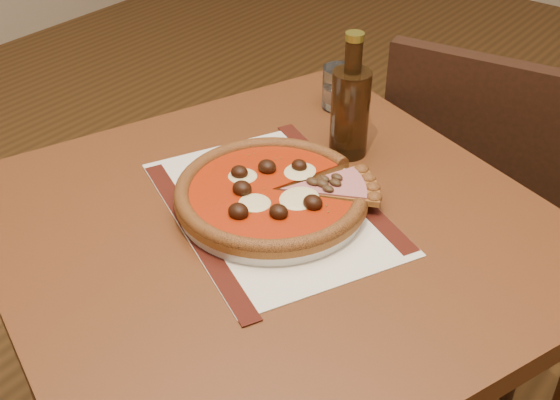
% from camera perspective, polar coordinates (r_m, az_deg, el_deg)
% --- Properties ---
extents(table, '(1.02, 1.02, 0.75)m').
position_cam_1_polar(table, '(1.13, -0.64, -5.89)').
color(table, brown).
rests_on(table, ground).
extents(chair_far, '(0.47, 0.47, 0.86)m').
position_cam_1_polar(chair_far, '(1.64, 15.91, 0.35)').
color(chair_far, black).
rests_on(chair_far, ground).
extents(placemat, '(0.50, 0.44, 0.00)m').
position_cam_1_polar(placemat, '(1.10, -0.68, -0.55)').
color(placemat, beige).
rests_on(placemat, table).
extents(plate, '(0.29, 0.29, 0.02)m').
position_cam_1_polar(plate, '(1.09, -0.69, -0.12)').
color(plate, white).
rests_on(plate, placemat).
extents(pizza, '(0.30, 0.30, 0.04)m').
position_cam_1_polar(pizza, '(1.08, -0.71, 0.73)').
color(pizza, '#8F5D22').
rests_on(pizza, plate).
extents(ham_slice, '(0.14, 0.14, 0.02)m').
position_cam_1_polar(ham_slice, '(1.10, 5.02, 1.04)').
color(ham_slice, '#8F5D22').
rests_on(ham_slice, plate).
extents(water_glass, '(0.09, 0.09, 0.08)m').
position_cam_1_polar(water_glass, '(1.37, 4.87, 9.09)').
color(water_glass, white).
rests_on(water_glass, table).
extents(bottle, '(0.07, 0.07, 0.22)m').
position_cam_1_polar(bottle, '(1.20, 5.72, 7.40)').
color(bottle, '#341F0D').
rests_on(bottle, table).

